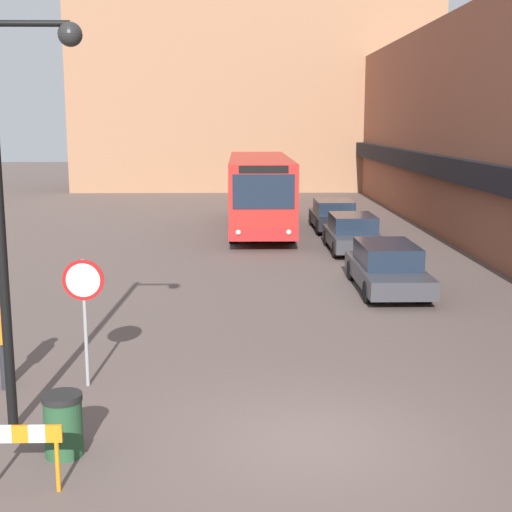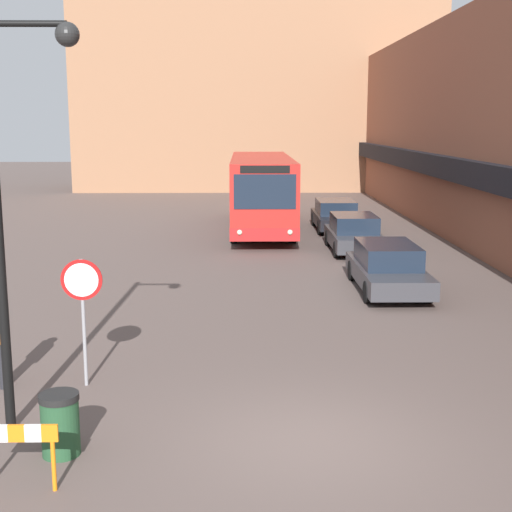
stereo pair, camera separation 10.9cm
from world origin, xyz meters
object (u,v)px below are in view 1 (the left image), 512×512
parked_car_back (334,215)px  construction_barricade (21,445)px  parked_car_middle (353,233)px  trash_bin (63,424)px  parked_car_front (387,267)px  street_lamp (16,182)px  stop_sign (84,295)px  city_bus (259,191)px  pedestrian (2,330)px

parked_car_back → construction_barricade: 24.55m
parked_car_middle → construction_barricade: (-7.21, -17.92, -0.03)m
parked_car_back → trash_bin: (-6.91, -22.41, -0.21)m
parked_car_front → parked_car_back: parked_car_front is taller
street_lamp → construction_barricade: 3.90m
stop_sign → trash_bin: bearing=-85.0°
parked_car_front → stop_sign: 10.48m
parked_car_middle → trash_bin: parked_car_middle is taller
street_lamp → parked_car_middle: bearing=64.2°
parked_car_front → street_lamp: bearing=-129.1°
stop_sign → trash_bin: 3.11m
street_lamp → city_bus: bearing=78.8°
parked_car_front → parked_car_back: (-0.00, 12.01, -0.01)m
parked_car_back → stop_sign: 20.88m
pedestrian → trash_bin: pedestrian is taller
parked_car_back → trash_bin: parked_car_back is taller
parked_car_front → city_bus: bearing=105.8°
parked_car_back → trash_bin: bearing=-107.1°
stop_sign → trash_bin: stop_sign is taller
pedestrian → construction_barricade: bearing=4.7°
parked_car_back → street_lamp: size_ratio=0.71×
trash_bin → construction_barricade: bearing=-105.4°
city_bus → parked_car_front: (3.41, -12.09, -1.09)m
city_bus → parked_car_back: (3.41, -0.08, -1.10)m
street_lamp → trash_bin: (0.77, -0.95, -3.49)m
parked_car_middle → pedestrian: pedestrian is taller
construction_barricade → parked_car_middle: bearing=68.1°
parked_car_middle → stop_sign: stop_sign is taller
city_bus → parked_car_middle: city_bus is taller
city_bus → stop_sign: size_ratio=4.92×
parked_car_middle → pedestrian: size_ratio=2.32×
trash_bin → parked_car_back: bearing=72.9°
parked_car_middle → street_lamp: street_lamp is taller
parked_car_middle → parked_car_back: size_ratio=0.93×
city_bus → trash_bin: (-3.50, -22.49, -1.31)m
parked_car_front → stop_sign: (-7.16, -7.57, 1.05)m
stop_sign → parked_car_middle: bearing=63.0°
city_bus → pedestrian: city_bus is taller
parked_car_back → street_lamp: 23.03m
city_bus → construction_barricade: (-3.79, -23.54, -1.13)m
parked_car_middle → stop_sign: bearing=-117.0°
parked_car_back → pedestrian: (-8.70, -19.56, 0.40)m
trash_bin → construction_barricade: size_ratio=0.86×
parked_car_middle → pedestrian: bearing=-121.8°
parked_car_back → construction_barricade: parked_car_back is taller
pedestrian → construction_barricade: 4.20m
city_bus → parked_car_middle: bearing=-58.7°
street_lamp → trash_bin: size_ratio=6.76×
parked_car_middle → city_bus: bearing=121.3°
parked_car_middle → street_lamp: 17.97m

